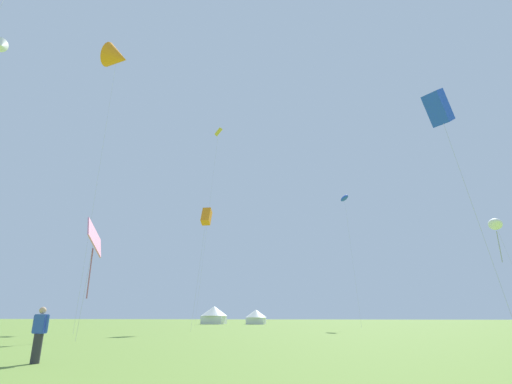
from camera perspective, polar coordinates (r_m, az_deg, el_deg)
kite_white_delta at (r=54.01m, az=-33.21°, el=17.48°), size 2.61×3.75×31.07m
kite_pink_diamond at (r=28.54m, az=-22.55°, el=-6.44°), size 1.01×2.77×7.87m
kite_orange_box at (r=43.65m, az=-7.24°, el=-3.57°), size 1.24×2.18×13.00m
kite_yellow_diamond at (r=70.78m, az=-5.57°, el=8.22°), size 3.10×2.59×34.06m
kite_blue_box at (r=25.29m, az=25.01°, el=11.03°), size 2.74×1.99×13.96m
kite_white_parafoil at (r=48.79m, az=31.52°, el=-4.05°), size 2.59×4.11×11.47m
kite_orange_delta at (r=47.51m, az=-19.62°, el=18.01°), size 3.47×3.18×30.01m
kite_blue_parafoil at (r=59.26m, az=12.77°, el=-0.91°), size 1.85×2.80×18.56m
person_spectator at (r=15.18m, az=-29.10°, el=-17.79°), size 0.57×0.28×1.73m
festival_tent_left at (r=80.41m, az=-6.13°, el=-17.29°), size 5.14×5.14×3.34m
festival_tent_right at (r=78.29m, az=0.00°, el=-17.65°), size 4.11×4.11×2.67m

